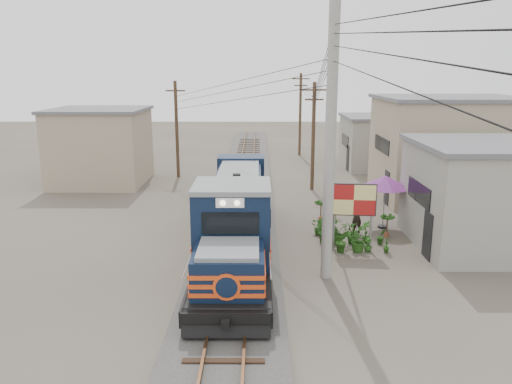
{
  "coord_description": "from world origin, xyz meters",
  "views": [
    {
      "loc": [
        0.91,
        -18.27,
        7.65
      ],
      "look_at": [
        0.82,
        4.2,
        2.2
      ],
      "focal_mm": 35.0,
      "sensor_mm": 36.0,
      "label": 1
    }
  ],
  "objects_px": {
    "billboard": "(354,202)",
    "market_umbrella": "(385,182)",
    "vendor": "(357,216)",
    "locomotive": "(236,217)"
  },
  "relations": [
    {
      "from": "locomotive",
      "to": "market_umbrella",
      "type": "relative_size",
      "value": 5.56
    },
    {
      "from": "locomotive",
      "to": "vendor",
      "type": "xyz_separation_m",
      "value": [
        5.67,
        2.77,
        -0.76
      ]
    },
    {
      "from": "locomotive",
      "to": "billboard",
      "type": "height_order",
      "value": "locomotive"
    },
    {
      "from": "market_umbrella",
      "to": "billboard",
      "type": "bearing_deg",
      "value": -123.69
    },
    {
      "from": "vendor",
      "to": "billboard",
      "type": "bearing_deg",
      "value": 38.5
    },
    {
      "from": "billboard",
      "to": "vendor",
      "type": "relative_size",
      "value": 1.71
    },
    {
      "from": "billboard",
      "to": "market_umbrella",
      "type": "height_order",
      "value": "billboard"
    },
    {
      "from": "locomotive",
      "to": "vendor",
      "type": "bearing_deg",
      "value": 26.0
    },
    {
      "from": "locomotive",
      "to": "market_umbrella",
      "type": "bearing_deg",
      "value": 26.95
    },
    {
      "from": "vendor",
      "to": "locomotive",
      "type": "bearing_deg",
      "value": -10.1
    }
  ]
}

